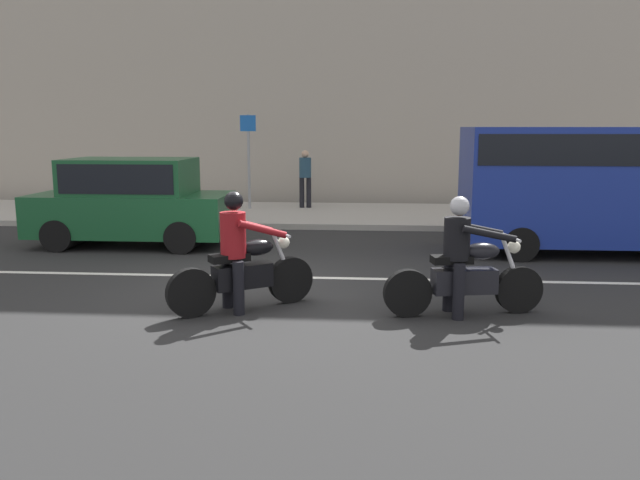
{
  "coord_description": "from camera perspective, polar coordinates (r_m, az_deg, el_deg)",
  "views": [
    {
      "loc": [
        1.67,
        -9.29,
        2.45
      ],
      "look_at": [
        0.96,
        -0.34,
        0.85
      ],
      "focal_mm": 36.01,
      "sensor_mm": 36.0,
      "label": 1
    }
  ],
  "objects": [
    {
      "name": "parked_hatchback_forest_green",
      "position": [
        13.77,
        -16.42,
        3.37
      ],
      "size": [
        4.02,
        1.76,
        1.8
      ],
      "color": "#164C28",
      "rests_on": "ground_plane"
    },
    {
      "name": "parked_van_cobalt_blue",
      "position": [
        13.4,
        23.15,
        4.82
      ],
      "size": [
        4.87,
        1.96,
        2.43
      ],
      "color": "navy",
      "rests_on": "ground_plane"
    },
    {
      "name": "motorcycle_with_rider_crimson",
      "position": [
        8.64,
        -7.03,
        -1.97
      ],
      "size": [
        1.8,
        1.27,
        1.61
      ],
      "color": "black",
      "rests_on": "ground_plane"
    },
    {
      "name": "lane_marking_stripe",
      "position": [
        10.54,
        -1.99,
        -3.33
      ],
      "size": [
        18.0,
        0.14,
        0.01
      ],
      "primitive_type": "cube",
      "color": "silver",
      "rests_on": "ground_plane"
    },
    {
      "name": "sidewalk_slab",
      "position": [
        17.53,
        -1.01,
        2.28
      ],
      "size": [
        40.0,
        4.4,
        0.14
      ],
      "primitive_type": "cube",
      "color": "#A8A399",
      "rests_on": "ground_plane"
    },
    {
      "name": "ground_plane",
      "position": [
        9.75,
        -5.53,
        -4.51
      ],
      "size": [
        80.0,
        80.0,
        0.0
      ],
      "primitive_type": "plane",
      "color": "#262626"
    },
    {
      "name": "pedestrian_bystander",
      "position": [
        18.38,
        -1.32,
        5.86
      ],
      "size": [
        0.34,
        0.34,
        1.64
      ],
      "color": "black",
      "rests_on": "sidewalk_slab"
    },
    {
      "name": "motorcycle_with_rider_black_leather",
      "position": [
        8.56,
        12.66,
        -2.34
      ],
      "size": [
        2.12,
        0.77,
        1.57
      ],
      "color": "black",
      "rests_on": "ground_plane"
    },
    {
      "name": "street_sign_post",
      "position": [
        18.26,
        -6.36,
        7.78
      ],
      "size": [
        0.44,
        0.08,
        2.64
      ],
      "color": "gray",
      "rests_on": "sidewalk_slab"
    }
  ]
}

